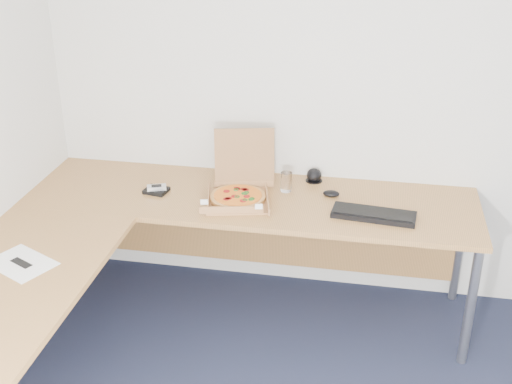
% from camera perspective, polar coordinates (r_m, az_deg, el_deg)
% --- Properties ---
extents(room_shell, '(3.50, 3.50, 2.50)m').
position_cam_1_polar(room_shell, '(2.15, 5.65, -5.09)').
color(room_shell, silver).
rests_on(room_shell, ground).
extents(desk, '(2.50, 2.20, 0.73)m').
position_cam_1_polar(desk, '(3.40, -7.16, -3.52)').
color(desk, '#AE783F').
rests_on(desk, ground).
extents(pizza_box, '(0.34, 0.39, 0.34)m').
position_cam_1_polar(pizza_box, '(3.63, -1.52, -0.07)').
color(pizza_box, '#AC7647').
rests_on(pizza_box, desk).
extents(drinking_glass, '(0.06, 0.06, 0.11)m').
position_cam_1_polar(drinking_glass, '(3.73, 2.62, 0.88)').
color(drinking_glass, white).
rests_on(drinking_glass, desk).
extents(keyboard, '(0.45, 0.20, 0.03)m').
position_cam_1_polar(keyboard, '(3.51, 10.12, -1.93)').
color(keyboard, black).
rests_on(keyboard, desk).
extents(mouse, '(0.10, 0.07, 0.03)m').
position_cam_1_polar(mouse, '(3.70, 6.51, -0.14)').
color(mouse, black).
rests_on(mouse, desk).
extents(wallet, '(0.14, 0.12, 0.02)m').
position_cam_1_polar(wallet, '(3.77, -8.60, 0.13)').
color(wallet, black).
rests_on(wallet, desk).
extents(phone, '(0.12, 0.09, 0.02)m').
position_cam_1_polar(phone, '(3.76, -8.57, 0.39)').
color(phone, '#B2B5BA').
rests_on(phone, wallet).
extents(paper_sheet, '(0.37, 0.33, 0.00)m').
position_cam_1_polar(paper_sheet, '(3.25, -19.59, -5.80)').
color(paper_sheet, white).
rests_on(paper_sheet, desk).
extents(dome_speaker, '(0.10, 0.10, 0.08)m').
position_cam_1_polar(dome_speaker, '(3.87, 5.03, 1.52)').
color(dome_speaker, black).
rests_on(dome_speaker, desk).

